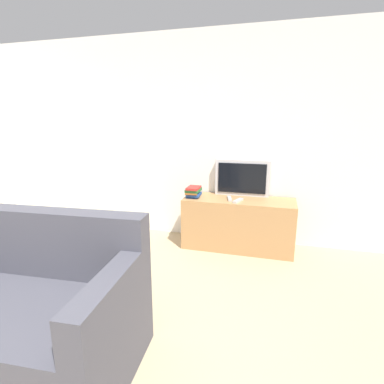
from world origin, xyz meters
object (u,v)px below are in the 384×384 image
(tv_stand, at_px, (238,223))
(remote_secondary, at_px, (238,201))
(remote_on_stand, at_px, (230,198))
(television, at_px, (242,178))
(couch, at_px, (4,315))
(book_stack, at_px, (193,192))

(tv_stand, xyz_separation_m, remote_secondary, (0.00, -0.11, 0.32))
(tv_stand, bearing_deg, remote_on_stand, -158.33)
(television, relative_size, couch, 0.37)
(television, bearing_deg, tv_stand, -91.56)
(book_stack, bearing_deg, tv_stand, 6.46)
(remote_on_stand, distance_m, remote_secondary, 0.13)
(tv_stand, distance_m, remote_on_stand, 0.34)
(remote_on_stand, bearing_deg, remote_secondary, -32.81)
(couch, distance_m, book_stack, 2.27)
(tv_stand, relative_size, couch, 0.73)
(tv_stand, bearing_deg, couch, -119.20)
(television, xyz_separation_m, couch, (-1.23, -2.40, -0.52))
(book_stack, xyz_separation_m, remote_secondary, (0.55, -0.05, -0.06))
(tv_stand, distance_m, television, 0.57)
(television, height_order, book_stack, television)
(television, relative_size, book_stack, 2.76)
(book_stack, height_order, remote_secondary, book_stack)
(television, distance_m, remote_on_stand, 0.34)
(couch, relative_size, remote_on_stand, 9.24)
(book_stack, bearing_deg, couch, -107.54)
(couch, relative_size, remote_secondary, 8.93)
(remote_on_stand, relative_size, remote_secondary, 0.97)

